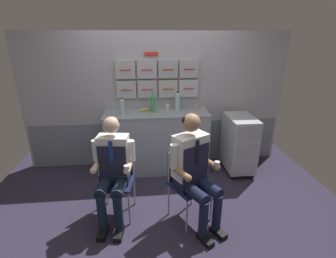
{
  "coord_description": "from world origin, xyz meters",
  "views": [
    {
      "loc": [
        -0.2,
        -2.54,
        2.08
      ],
      "look_at": [
        0.07,
        0.15,
        1.06
      ],
      "focal_mm": 26.5,
      "sensor_mm": 36.0,
      "label": 1
    }
  ],
  "objects": [
    {
      "name": "coffee_cup_spare",
      "position": [
        0.63,
        1.22,
        1.01
      ],
      "size": [
        0.07,
        0.07,
        0.06
      ],
      "color": "tan",
      "rests_on": "galley_counter"
    },
    {
      "name": "snack_banana",
      "position": [
        -0.18,
        1.21,
        0.99
      ],
      "size": [
        0.17,
        0.1,
        0.04
      ],
      "color": "yellow",
      "rests_on": "galley_counter"
    },
    {
      "name": "crew_member_left",
      "position": [
        -0.58,
        -0.04,
        0.69
      ],
      "size": [
        0.49,
        0.63,
        1.26
      ],
      "color": "black",
      "rests_on": "ground"
    },
    {
      "name": "ground",
      "position": [
        0.0,
        0.0,
        -0.02
      ],
      "size": [
        4.8,
        4.8,
        0.04
      ],
      "primitive_type": "cube",
      "color": "#302A3F"
    },
    {
      "name": "galley_bulkhead",
      "position": [
        0.0,
        1.37,
        1.06
      ],
      "size": [
        4.2,
        0.14,
        2.15
      ],
      "color": "#B2B2BD",
      "rests_on": "ground"
    },
    {
      "name": "folding_chair_right",
      "position": [
        0.25,
        -0.04,
        0.53
      ],
      "size": [
        0.54,
        0.54,
        0.86
      ],
      "color": "#A8AAAF",
      "rests_on": "ground"
    },
    {
      "name": "water_bottle_tall",
      "position": [
        -0.07,
        1.12,
        1.11
      ],
      "size": [
        0.07,
        0.07,
        0.3
      ],
      "color": "#45A058",
      "rests_on": "galley_counter"
    },
    {
      "name": "water_bottle_short",
      "position": [
        0.32,
        1.18,
        1.12
      ],
      "size": [
        0.08,
        0.08,
        0.3
      ],
      "color": "#ADD9DB",
      "rests_on": "galley_counter"
    },
    {
      "name": "water_bottle_clear",
      "position": [
        -0.52,
        1.04,
        1.1
      ],
      "size": [
        0.07,
        0.07,
        0.26
      ],
      "color": "silver",
      "rests_on": "galley_counter"
    },
    {
      "name": "galley_counter",
      "position": [
        -0.01,
        1.09,
        0.49
      ],
      "size": [
        1.61,
        0.53,
        0.97
      ],
      "color": "#A1A9B3",
      "rests_on": "ground"
    },
    {
      "name": "service_trolley",
      "position": [
        1.27,
        0.91,
        0.49
      ],
      "size": [
        0.4,
        0.65,
        0.92
      ],
      "color": "black",
      "rests_on": "ground"
    },
    {
      "name": "paper_cup_tan",
      "position": [
        0.17,
        1.26,
        1.02
      ],
      "size": [
        0.06,
        0.06,
        0.08
      ],
      "color": "silver",
      "rests_on": "galley_counter"
    },
    {
      "name": "crew_member_right",
      "position": [
        0.33,
        -0.18,
        0.74
      ],
      "size": [
        0.61,
        0.71,
        1.32
      ],
      "color": "black",
      "rests_on": "ground"
    },
    {
      "name": "folding_chair_left",
      "position": [
        -0.55,
        0.12,
        0.53
      ],
      "size": [
        0.45,
        0.45,
        0.86
      ],
      "color": "#A8AAAF",
      "rests_on": "ground"
    }
  ]
}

